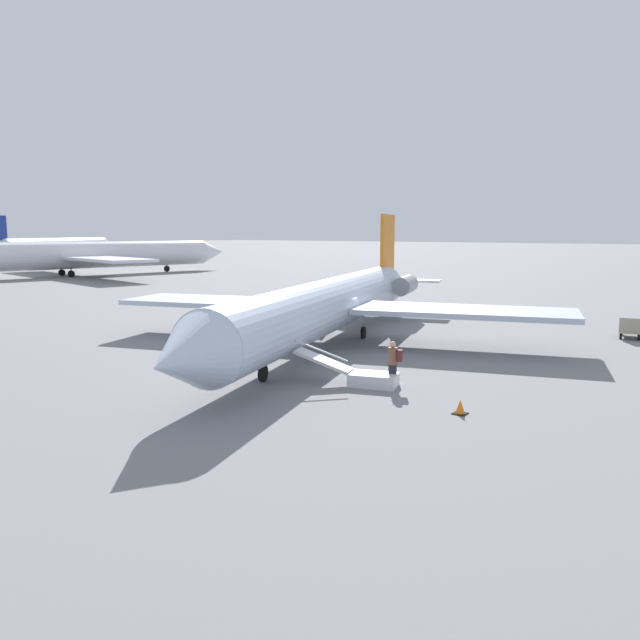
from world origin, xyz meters
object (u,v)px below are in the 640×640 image
boarding_stairs (363,376)px  luggage_cart (630,330)px  airplane_taxiing_distant (56,245)px  airplane_main (334,303)px  airplane_far_right (85,255)px  passenger (394,361)px

boarding_stairs → luggage_cart: boarding_stairs is taller
airplane_taxiing_distant → boarding_stairs: size_ratio=9.91×
airplane_main → luggage_cart: size_ratio=13.34×
airplane_taxiing_distant → airplane_main: bearing=-135.9°
airplane_far_right → airplane_taxiing_distant: 70.08m
boarding_stairs → passenger: same height
boarding_stairs → luggage_cart: 18.93m
airplane_main → airplane_far_right: (-21.33, -56.44, 0.66)m
luggage_cart → passenger: bearing=-25.7°
boarding_stairs → passenger: size_ratio=2.37×
airplane_main → airplane_taxiing_distant: 130.21m
airplane_taxiing_distant → luggage_cart: bearing=-129.7°
boarding_stairs → luggage_cart: size_ratio=1.75×
passenger → luggage_cart: passenger is taller
airplane_taxiing_distant → boarding_stairs: airplane_taxiing_distant is taller
airplane_main → passenger: (6.47, 7.45, -1.11)m
airplane_main → airplane_taxiing_distant: (-53.36, -118.77, 0.63)m
airplane_main → boarding_stairs: 9.71m
airplane_main → airplane_far_right: size_ratio=0.73×
passenger → luggage_cart: bearing=-124.3°
passenger → boarding_stairs: bearing=11.5°
passenger → luggage_cart: 18.09m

